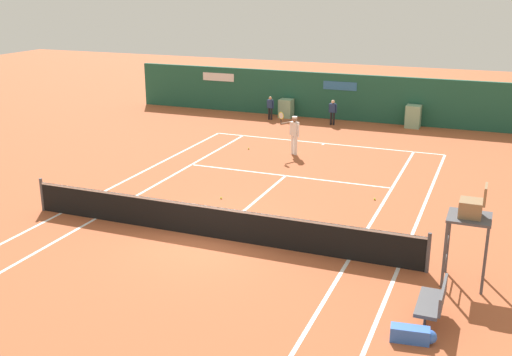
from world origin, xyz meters
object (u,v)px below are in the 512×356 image
object	(u,v)px
tennis_ball_mid_court	(249,149)
equipment_bag	(415,335)
umpire_chair	(470,217)
ball_kid_left_post	(333,111)
player_on_baseline	(294,132)
player_bench	(434,300)
tennis_ball_near_service_line	(221,198)
tennis_ball_by_sideline	(375,199)
ball_kid_centre_post	(270,106)

from	to	relation	value
tennis_ball_mid_court	equipment_bag	bearing A→B (deg)	-55.05
umpire_chair	ball_kid_left_post	xyz separation A→B (m)	(-7.56, 15.80, -0.98)
player_on_baseline	player_bench	bearing A→B (deg)	149.09
equipment_bag	ball_kid_left_post	distance (m)	20.11
umpire_chair	player_on_baseline	distance (m)	12.27
equipment_bag	tennis_ball_near_service_line	bearing A→B (deg)	138.61
ball_kid_left_post	tennis_ball_mid_court	world-z (taller)	ball_kid_left_post
umpire_chair	tennis_ball_by_sideline	size ratio (longest dim) A/B	37.27
ball_kid_centre_post	tennis_ball_near_service_line	bearing A→B (deg)	109.93
umpire_chair	tennis_ball_near_service_line	bearing A→B (deg)	67.39
player_bench	ball_kid_centre_post	distance (m)	20.78
ball_kid_centre_post	tennis_ball_mid_court	xyz separation A→B (m)	(1.28, -6.10, -0.68)
tennis_ball_near_service_line	tennis_ball_by_sideline	bearing A→B (deg)	20.53
tennis_ball_by_sideline	tennis_ball_mid_court	distance (m)	7.89
player_bench	tennis_ball_near_service_line	bearing A→B (deg)	54.03
player_bench	tennis_ball_by_sideline	bearing A→B (deg)	20.50
player_on_baseline	ball_kid_centre_post	world-z (taller)	player_on_baseline
umpire_chair	equipment_bag	size ratio (longest dim) A/B	2.69
equipment_bag	tennis_ball_mid_court	size ratio (longest dim) A/B	13.86
tennis_ball_by_sideline	tennis_ball_mid_court	world-z (taller)	same
tennis_ball_near_service_line	tennis_ball_mid_court	distance (m)	6.54
tennis_ball_mid_court	ball_kid_left_post	bearing A→B (deg)	70.89
ball_kid_centre_post	tennis_ball_by_sideline	distance (m)	13.16
ball_kid_left_post	ball_kid_centre_post	bearing A→B (deg)	4.34
tennis_ball_near_service_line	tennis_ball_mid_court	bearing A→B (deg)	104.28
player_bench	tennis_ball_by_sideline	distance (m)	7.83
tennis_ball_near_service_line	umpire_chair	bearing A→B (deg)	-22.61
tennis_ball_by_sideline	tennis_ball_mid_court	xyz separation A→B (m)	(-6.46, 4.53, 0.00)
equipment_bag	ball_kid_centre_post	distance (m)	21.50
player_on_baseline	tennis_ball_near_service_line	distance (m)	6.35
umpire_chair	tennis_ball_by_sideline	xyz separation A→B (m)	(-3.22, 5.17, -1.69)
player_on_baseline	tennis_ball_mid_court	distance (m)	2.30
player_bench	ball_kid_centre_post	xyz separation A→B (m)	(-10.48, 17.94, 0.21)
equipment_bag	tennis_ball_near_service_line	distance (m)	9.78
equipment_bag	ball_kid_left_post	bearing A→B (deg)	109.88
player_on_baseline	equipment_bag	bearing A→B (deg)	146.28
player_bench	ball_kid_left_post	world-z (taller)	ball_kid_left_post
ball_kid_centre_post	tennis_ball_near_service_line	world-z (taller)	ball_kid_centre_post
player_on_baseline	tennis_ball_mid_court	size ratio (longest dim) A/B	27.52
player_bench	tennis_ball_near_service_line	xyz separation A→B (m)	(-7.58, 5.50, -0.47)
umpire_chair	ball_kid_centre_post	size ratio (longest dim) A/B	2.04
umpire_chair	tennis_ball_near_service_line	distance (m)	8.90
umpire_chair	tennis_ball_by_sideline	world-z (taller)	umpire_chair
player_on_baseline	tennis_ball_by_sideline	world-z (taller)	player_on_baseline
player_on_baseline	tennis_ball_mid_court	world-z (taller)	player_on_baseline
tennis_ball_by_sideline	tennis_ball_near_service_line	world-z (taller)	same
player_bench	tennis_ball_by_sideline	xyz separation A→B (m)	(-2.74, 7.32, -0.47)
player_on_baseline	umpire_chair	bearing A→B (deg)	156.22
ball_kid_left_post	tennis_ball_by_sideline	world-z (taller)	ball_kid_left_post
player_bench	tennis_ball_by_sideline	size ratio (longest dim) A/B	19.34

